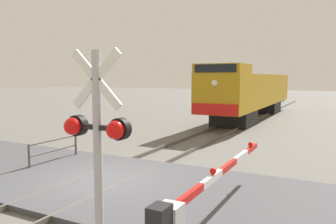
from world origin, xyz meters
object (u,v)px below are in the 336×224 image
Objects in this scene: crossing_gate at (192,210)px; locomotive at (251,92)px; guard_railing at (54,148)px; crossing_signal at (97,140)px.

locomotive is at bearing 100.92° from crossing_gate.
crossing_gate reaches higher than guard_railing.
crossing_signal is at bearing -131.76° from crossing_gate.
crossing_signal is (2.94, -22.16, 0.13)m from locomotive.
guard_railing is at bearing 141.30° from crossing_signal.
locomotive is at bearing 80.41° from guard_railing.
locomotive is 7.61× the size of guard_railing.
locomotive reaches higher than crossing_gate.
crossing_gate is at bearing -26.55° from guard_railing.
locomotive is 17.75m from guard_railing.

